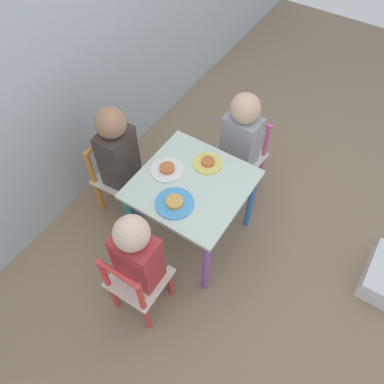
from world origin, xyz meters
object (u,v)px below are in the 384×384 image
at_px(chair_red, 137,283).
at_px(plate_left, 175,203).
at_px(child_right, 240,139).
at_px(plate_back, 167,169).
at_px(plate_right, 208,163).
at_px(chair_pink, 242,157).
at_px(kids_table, 192,193).
at_px(chair_orange, 118,177).
at_px(child_left, 140,255).
at_px(child_back, 120,156).

distance_m(chair_red, plate_left, 0.43).
bearing_deg(child_right, plate_left, -88.84).
height_order(plate_back, plate_right, same).
xyz_separation_m(plate_back, plate_right, (0.15, -0.15, 0.00)).
height_order(plate_left, plate_right, same).
distance_m(chair_pink, plate_back, 0.60).
bearing_deg(kids_table, child_right, -4.52).
relative_size(chair_orange, chair_pink, 1.00).
relative_size(plate_left, plate_right, 1.23).
relative_size(chair_red, chair_pink, 1.00).
distance_m(chair_pink, child_right, 0.21).
bearing_deg(plate_right, chair_orange, 110.89).
distance_m(child_right, plate_back, 0.48).
distance_m(child_left, plate_back, 0.48).
bearing_deg(kids_table, plate_back, 90.00).
bearing_deg(plate_left, chair_red, -178.76).
height_order(child_back, plate_right, child_back).
bearing_deg(plate_right, plate_left, 180.00).
bearing_deg(chair_pink, child_back, -127.46).
distance_m(kids_table, plate_right, 0.18).
bearing_deg(child_right, chair_pink, 90.00).
xyz_separation_m(chair_pink, plate_left, (-0.66, 0.04, 0.25)).
relative_size(child_back, child_right, 1.04).
bearing_deg(chair_pink, chair_red, -87.31).
bearing_deg(child_right, chair_orange, -133.61).
relative_size(kids_table, plate_right, 3.56).
relative_size(chair_orange, plate_left, 2.73).
height_order(chair_pink, plate_right, plate_right).
relative_size(chair_pink, plate_back, 2.99).
xyz_separation_m(child_left, plate_back, (0.44, 0.16, 0.07)).
bearing_deg(chair_pink, kids_table, -90.00).
distance_m(chair_orange, plate_right, 0.60).
height_order(chair_pink, child_right, child_right).
relative_size(kids_table, plate_left, 2.90).
relative_size(child_right, plate_left, 3.97).
relative_size(chair_orange, plate_right, 3.35).
bearing_deg(child_left, chair_pink, -92.86).
relative_size(chair_pink, child_right, 0.69).
bearing_deg(plate_back, plate_left, -135.00).
height_order(child_left, plate_right, child_left).
distance_m(chair_red, child_right, 0.97).
height_order(chair_red, child_right, child_right).
bearing_deg(chair_orange, chair_red, -136.79).
height_order(kids_table, child_back, child_back).
bearing_deg(plate_back, child_left, -160.21).
bearing_deg(plate_left, kids_table, -0.00).
relative_size(child_left, child_right, 0.99).
height_order(chair_orange, plate_left, plate_left).
distance_m(chair_orange, chair_red, 0.69).
distance_m(child_left, plate_right, 0.60).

